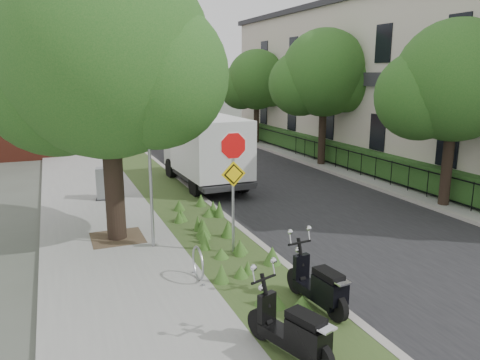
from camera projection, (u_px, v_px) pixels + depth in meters
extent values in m
plane|color=#4C5147|center=(293.00, 257.00, 11.94)|extent=(120.00, 120.00, 0.00)
cube|color=gray|center=(87.00, 184.00, 19.40)|extent=(3.50, 60.00, 0.12)
cube|color=#344E21|center=(153.00, 179.00, 20.40)|extent=(2.00, 60.00, 0.12)
cube|color=#9E9991|center=(175.00, 177.00, 20.77)|extent=(0.20, 60.00, 0.13)
cube|color=black|center=(248.00, 172.00, 22.07)|extent=(7.00, 60.00, 0.01)
cube|color=#9E9991|center=(312.00, 165.00, 23.33)|extent=(0.20, 60.00, 0.13)
cube|color=gray|center=(341.00, 163.00, 23.96)|extent=(3.20, 60.00, 0.12)
cylinder|color=black|center=(112.00, 158.00, 12.47)|extent=(0.52, 0.52, 4.48)
sphere|color=#1C521B|center=(106.00, 53.00, 11.86)|extent=(5.40, 5.40, 5.40)
sphere|color=#1C521B|center=(56.00, 80.00, 12.30)|extent=(4.05, 4.05, 4.05)
sphere|color=#1C521B|center=(155.00, 75.00, 11.77)|extent=(3.78, 3.78, 3.78)
cube|color=#473828|center=(117.00, 238.00, 12.97)|extent=(1.40, 1.40, 0.01)
cylinder|color=#A5A8AD|center=(150.00, 172.00, 11.92)|extent=(0.08, 0.08, 4.00)
torus|color=#A5A8AD|center=(198.00, 263.00, 10.30)|extent=(0.05, 0.77, 0.77)
cube|color=#A5A8AD|center=(203.00, 285.00, 10.05)|extent=(0.06, 0.06, 0.04)
cube|color=#A5A8AD|center=(194.00, 272.00, 10.70)|extent=(0.06, 0.06, 0.04)
cylinder|color=#A5A8AD|center=(233.00, 195.00, 11.60)|extent=(0.07, 0.07, 3.00)
cylinder|color=red|center=(233.00, 146.00, 11.30)|extent=(0.86, 0.03, 0.86)
cylinder|color=white|center=(233.00, 146.00, 11.31)|extent=(0.94, 0.02, 0.94)
cube|color=yellow|center=(233.00, 174.00, 11.45)|extent=(0.64, 0.03, 0.64)
cube|color=black|center=(325.00, 145.00, 23.37)|extent=(0.04, 24.00, 0.04)
cube|color=black|center=(324.00, 160.00, 23.55)|extent=(0.04, 24.00, 0.04)
cylinder|color=black|center=(325.00, 154.00, 23.47)|extent=(0.03, 0.03, 1.00)
cube|color=#1C3F16|center=(337.00, 152.00, 23.71)|extent=(1.00, 24.00, 1.10)
cube|color=beige|center=(398.00, 84.00, 24.28)|extent=(7.00, 26.00, 8.00)
cube|color=#2D2D33|center=(405.00, 2.00, 23.37)|extent=(7.40, 26.40, 0.30)
cube|color=#2D2D33|center=(341.00, 79.00, 22.91)|extent=(0.25, 26.00, 0.60)
cylinder|color=black|center=(449.00, 150.00, 15.85)|extent=(0.36, 0.36, 3.81)
sphere|color=#1C521B|center=(456.00, 81.00, 15.33)|extent=(4.00, 4.00, 4.00)
sphere|color=#1C521B|center=(420.00, 96.00, 15.66)|extent=(3.00, 3.00, 3.00)
cylinder|color=black|center=(323.00, 124.00, 23.05)|extent=(0.36, 0.36, 4.03)
sphere|color=#1C521B|center=(325.00, 73.00, 22.50)|extent=(4.20, 4.20, 4.20)
sphere|color=#1C521B|center=(301.00, 84.00, 22.84)|extent=(3.15, 3.15, 3.15)
sphere|color=#1C521B|center=(345.00, 82.00, 22.43)|extent=(2.94, 2.94, 2.94)
cylinder|color=black|center=(256.00, 114.00, 30.32)|extent=(0.36, 0.36, 3.64)
sphere|color=#1C521B|center=(257.00, 80.00, 29.82)|extent=(3.80, 3.80, 3.80)
sphere|color=#1C521B|center=(241.00, 87.00, 30.13)|extent=(2.85, 2.85, 2.85)
sphere|color=#1C521B|center=(271.00, 86.00, 29.76)|extent=(2.66, 2.66, 2.66)
cylinder|color=black|center=(261.00, 324.00, 8.02)|extent=(0.29, 0.55, 0.54)
cylinder|color=black|center=(319.00, 358.00, 7.07)|extent=(0.29, 0.55, 0.54)
cube|color=black|center=(290.00, 340.00, 7.50)|extent=(0.72, 1.24, 0.19)
cube|color=black|center=(308.00, 335.00, 7.17)|extent=(0.57, 0.76, 0.42)
cube|color=black|center=(306.00, 318.00, 7.15)|extent=(0.49, 0.69, 0.12)
cylinder|color=black|center=(297.00, 280.00, 9.69)|extent=(0.18, 0.55, 0.54)
cylinder|color=black|center=(337.00, 307.00, 8.58)|extent=(0.18, 0.55, 0.54)
cube|color=black|center=(317.00, 293.00, 9.08)|extent=(0.47, 1.22, 0.19)
cube|color=black|center=(330.00, 289.00, 8.72)|extent=(0.44, 0.71, 0.42)
cube|color=black|center=(328.00, 274.00, 8.70)|extent=(0.37, 0.65, 0.12)
cube|color=#262628|center=(206.00, 174.00, 19.18)|extent=(2.15, 5.40, 0.18)
cube|color=#B7BABC|center=(190.00, 147.00, 20.84)|extent=(2.11, 1.46, 1.62)
cube|color=silver|center=(210.00, 146.00, 18.40)|extent=(2.32, 3.89, 2.22)
cube|color=#262628|center=(109.00, 198.00, 17.00)|extent=(0.95, 0.73, 0.04)
cube|color=slate|center=(108.00, 183.00, 16.87)|extent=(0.84, 0.62, 1.15)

